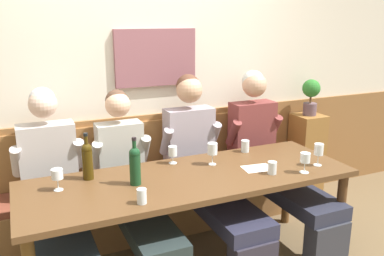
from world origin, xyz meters
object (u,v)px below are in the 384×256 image
(wine_bottle_green_tall, at_px, (87,160))
(water_tumbler_left, at_px, (272,168))
(water_tumbler_right, at_px, (142,196))
(person_center_left_seat, at_px, (133,185))
(wine_glass_mid_right, at_px, (173,152))
(person_left_seat, at_px, (55,194))
(person_right_seat, at_px, (272,156))
(wine_glass_center_rear, at_px, (57,175))
(water_tumbler_center, at_px, (245,146))
(wine_bottle_clear_water, at_px, (135,164))
(potted_plant, at_px, (311,94))
(person_center_right_seat, at_px, (206,167))
(wine_glass_mid_left, at_px, (212,149))
(dining_table, at_px, (191,187))
(wine_glass_by_bottle, at_px, (319,150))
(wall_bench, at_px, (159,199))
(wine_glass_near_bucket, at_px, (305,159))

(wine_bottle_green_tall, distance_m, water_tumbler_left, 1.27)
(wine_bottle_green_tall, bearing_deg, water_tumbler_right, -66.71)
(person_center_left_seat, relative_size, wine_glass_mid_right, 9.45)
(water_tumbler_right, bearing_deg, person_left_seat, 126.45)
(water_tumbler_left, xyz_separation_m, water_tumbler_right, (-0.97, -0.08, 0.00))
(person_right_seat, bearing_deg, person_center_left_seat, -178.62)
(wine_glass_center_rear, bearing_deg, water_tumbler_center, 6.87)
(person_right_seat, bearing_deg, wine_glass_mid_right, -176.87)
(wine_bottle_clear_water, xyz_separation_m, wine_glass_center_rear, (-0.48, 0.11, -0.03))
(potted_plant, bearing_deg, person_left_seat, -170.99)
(person_left_seat, height_order, water_tumbler_left, person_left_seat)
(person_center_right_seat, distance_m, wine_glass_center_rear, 1.18)
(wine_glass_mid_left, xyz_separation_m, water_tumbler_right, (-0.68, -0.42, -0.07))
(wine_glass_mid_right, xyz_separation_m, water_tumbler_right, (-0.42, -0.56, -0.05))
(person_right_seat, xyz_separation_m, wine_bottle_green_tall, (-1.56, -0.10, 0.22))
(person_center_right_seat, bearing_deg, person_right_seat, 0.57)
(dining_table, xyz_separation_m, wine_glass_mid_right, (-0.02, 0.29, 0.17))
(wine_glass_by_bottle, distance_m, water_tumbler_right, 1.38)
(dining_table, height_order, wine_glass_mid_right, wine_glass_mid_right)
(wine_bottle_green_tall, xyz_separation_m, wine_glass_mid_left, (0.89, -0.09, -0.02))
(water_tumbler_center, bearing_deg, person_center_right_seat, 174.90)
(person_left_seat, bearing_deg, wall_bench, 22.24)
(person_center_left_seat, height_order, water_tumbler_left, person_center_left_seat)
(wall_bench, height_order, person_left_seat, person_left_seat)
(person_center_right_seat, bearing_deg, dining_table, -129.84)
(person_center_right_seat, xyz_separation_m, wine_glass_center_rear, (-1.14, -0.21, 0.19))
(wine_bottle_clear_water, xyz_separation_m, water_tumbler_center, (1.01, 0.28, -0.09))
(wine_bottle_green_tall, relative_size, wine_glass_near_bucket, 2.21)
(water_tumbler_left, bearing_deg, dining_table, 160.33)
(person_center_right_seat, height_order, potted_plant, person_center_right_seat)
(wine_glass_mid_left, bearing_deg, dining_table, -149.00)
(wine_glass_near_bucket, height_order, water_tumbler_right, wine_glass_near_bucket)
(wine_glass_mid_left, height_order, potted_plant, potted_plant)
(person_center_left_seat, height_order, wine_bottle_clear_water, person_center_left_seat)
(wine_bottle_clear_water, distance_m, wine_glass_center_rear, 0.49)
(dining_table, xyz_separation_m, person_right_seat, (0.91, 0.34, -0.01))
(person_left_seat, height_order, wine_glass_mid_right, person_left_seat)
(dining_table, distance_m, person_left_seat, 0.93)
(water_tumbler_right, bearing_deg, wine_bottle_clear_water, 80.76)
(person_center_right_seat, bearing_deg, water_tumbler_left, -63.40)
(wine_glass_near_bucket, bearing_deg, water_tumbler_left, 161.26)
(wine_glass_mid_right, height_order, water_tumbler_center, wine_glass_mid_right)
(person_center_right_seat, distance_m, wine_glass_by_bottle, 0.87)
(wine_glass_mid_left, relative_size, water_tumbler_right, 1.82)
(wine_bottle_clear_water, distance_m, water_tumbler_left, 0.96)
(wine_bottle_clear_water, bearing_deg, person_center_right_seat, 25.33)
(wine_bottle_green_tall, distance_m, wine_glass_near_bucket, 1.50)
(person_left_seat, xyz_separation_m, wine_bottle_clear_water, (0.49, -0.31, 0.25))
(person_left_seat, relative_size, potted_plant, 3.72)
(dining_table, bearing_deg, wine_glass_mid_right, 94.26)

